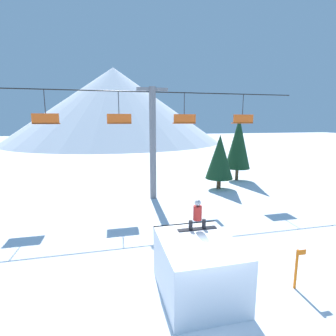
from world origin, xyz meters
TOP-DOWN VIEW (x-y plane):
  - ground_plane at (0.00, 0.00)m, footprint 220.00×220.00m
  - mountain_ridge at (0.00, 73.27)m, footprint 61.38×61.38m
  - snow_ramp at (0.10, 0.96)m, footprint 2.65×3.34m
  - snowboarder at (0.40, 1.95)m, footprint 1.56×0.33m
  - chairlift at (0.67, 13.15)m, footprint 24.05×0.52m
  - pine_tree_near at (7.09, 14.67)m, footprint 2.50×2.50m
  - pine_tree_far at (10.44, 17.54)m, footprint 2.59×2.59m
  - trail_marker at (3.78, 0.38)m, footprint 0.41×0.10m

SIDE VIEW (x-z plane):
  - ground_plane at x=0.00m, z-range 0.00..0.00m
  - trail_marker at x=3.78m, z-range 0.06..1.61m
  - snow_ramp at x=0.10m, z-range 0.00..2.04m
  - snowboarder at x=0.40m, z-range 2.02..3.23m
  - pine_tree_near at x=7.09m, z-range 0.47..5.47m
  - pine_tree_far at x=10.44m, z-range 0.62..7.24m
  - chairlift at x=0.67m, z-range 0.75..9.53m
  - mountain_ridge at x=0.00m, z-range 0.00..21.19m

